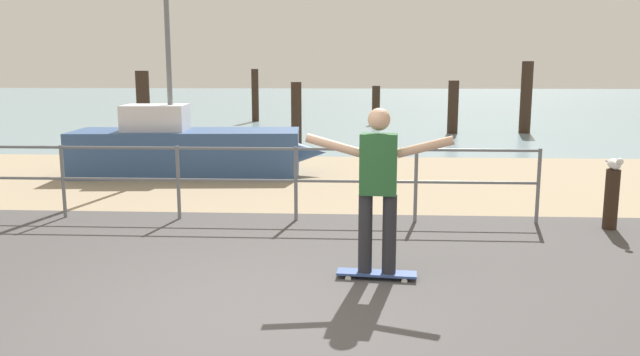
# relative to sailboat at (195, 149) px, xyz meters

# --- Properties ---
(beach_strip) EXTENTS (24.00, 6.00, 0.04)m
(beach_strip) POSITION_rel_sailboat_xyz_m (2.15, -0.32, -0.52)
(beach_strip) COLOR tan
(beach_strip) RESTS_ON ground
(sea_surface) EXTENTS (72.00, 50.00, 0.04)m
(sea_surface) POSITION_rel_sailboat_xyz_m (2.15, 27.68, -0.52)
(sea_surface) COLOR #75939E
(sea_surface) RESTS_ON ground
(railing_fence) EXTENTS (9.92, 0.05, 1.05)m
(railing_fence) POSITION_rel_sailboat_xyz_m (0.70, -3.72, 0.17)
(railing_fence) COLOR slate
(railing_fence) RESTS_ON ground
(sailboat) EXTENTS (5.02, 1.73, 5.37)m
(sailboat) POSITION_rel_sailboat_xyz_m (0.00, 0.00, 0.00)
(sailboat) COLOR #335184
(sailboat) RESTS_ON ground
(skateboard) EXTENTS (0.81, 0.27, 0.08)m
(skateboard) POSITION_rel_sailboat_xyz_m (3.38, -6.13, -0.46)
(skateboard) COLOR #334C8C
(skateboard) RESTS_ON ground
(skateboarder) EXTENTS (1.45, 0.23, 1.65)m
(skateboarder) POSITION_rel_sailboat_xyz_m (3.38, -6.13, 0.49)
(skateboarder) COLOR #26262B
(skateboarder) RESTS_ON skateboard
(bollard_short) EXTENTS (0.18, 0.18, 0.81)m
(bollard_short) POSITION_rel_sailboat_xyz_m (6.51, -3.97, -0.12)
(bollard_short) COLOR #332319
(bollard_short) RESTS_ON ground
(seagull) EXTENTS (0.16, 0.49, 0.18)m
(seagull) POSITION_rel_sailboat_xyz_m (6.51, -3.98, 0.37)
(seagull) COLOR white
(seagull) RESTS_ON bollard_short
(groyne_post_0) EXTENTS (0.39, 0.39, 2.02)m
(groyne_post_0) POSITION_rel_sailboat_xyz_m (-3.14, 6.30, 0.49)
(groyne_post_0) COLOR #332319
(groyne_post_0) RESTS_ON ground
(groyne_post_1) EXTENTS (0.28, 0.28, 2.06)m
(groyne_post_1) POSITION_rel_sailboat_xyz_m (-0.78, 12.61, 0.51)
(groyne_post_1) COLOR #332319
(groyne_post_1) RESTS_ON ground
(groyne_post_2) EXTENTS (0.28, 0.28, 1.74)m
(groyne_post_2) POSITION_rel_sailboat_xyz_m (1.57, 4.69, 0.35)
(groyne_post_2) COLOR #332319
(groyne_post_2) RESTS_ON ground
(groyne_post_3) EXTENTS (0.30, 0.30, 1.44)m
(groyne_post_3) POSITION_rel_sailboat_xyz_m (3.93, 11.78, 0.20)
(groyne_post_3) COLOR #332319
(groyne_post_3) RESTS_ON ground
(groyne_post_4) EXTENTS (0.34, 0.34, 1.71)m
(groyne_post_4) POSITION_rel_sailboat_xyz_m (6.29, 8.33, 0.33)
(groyne_post_4) COLOR #332319
(groyne_post_4) RESTS_ON ground
(groyne_post_5) EXTENTS (0.36, 0.36, 2.32)m
(groyne_post_5) POSITION_rel_sailboat_xyz_m (8.65, 8.58, 0.63)
(groyne_post_5) COLOR #332319
(groyne_post_5) RESTS_ON ground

